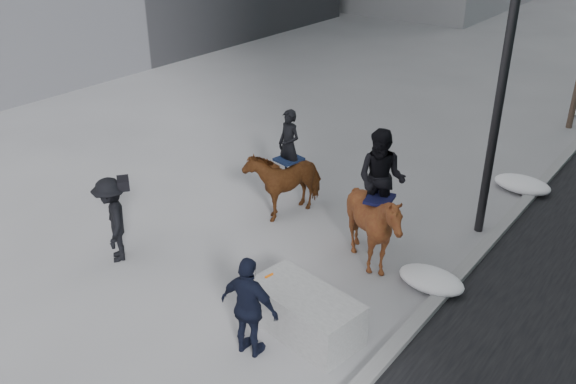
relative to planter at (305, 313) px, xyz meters
The scene contains 8 objects.
ground 1.67m from the planter, 165.78° to the left, with size 120.00×120.00×0.00m, color gray.
curb 10.50m from the planter, 82.18° to the left, with size 0.25×90.00×0.12m, color gray.
planter is the anchor object (origin of this frame).
mounted_left 4.35m from the planter, 131.89° to the left, with size 1.18×1.96×2.37m.
mounted_right 2.49m from the planter, 92.18° to the left, with size 1.82×1.96×2.82m.
feeder 1.12m from the planter, 112.43° to the right, with size 1.07×0.91×1.75m.
camera_crew 4.36m from the planter, behind, with size 1.30×1.20×1.75m.
snow_piles 4.65m from the planter, 75.96° to the left, with size 1.36×16.86×0.34m.
Camera 1 is at (6.27, -6.99, 6.71)m, focal length 38.00 mm.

